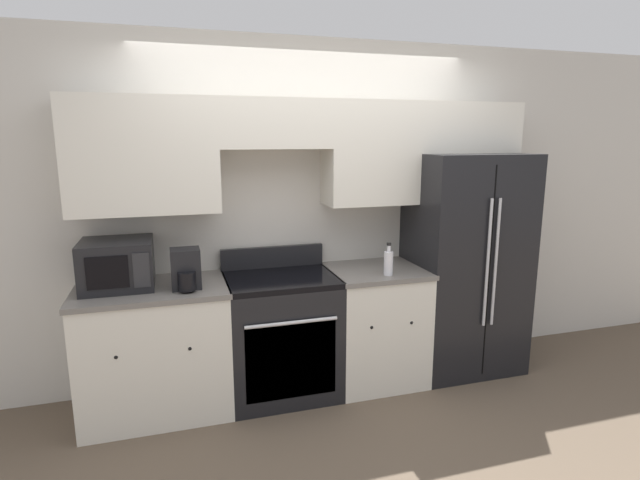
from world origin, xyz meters
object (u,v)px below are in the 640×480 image
microwave (118,264)px  refrigerator (462,262)px  bottle (388,262)px  oven_range (281,335)px

microwave → refrigerator: bearing=-0.1°
refrigerator → microwave: (-2.61, 0.01, 0.18)m
refrigerator → bottle: (-0.76, -0.23, 0.11)m
oven_range → bottle: (0.76, -0.18, 0.54)m
oven_range → bottle: 0.95m
bottle → oven_range: bearing=166.4°
microwave → bottle: bearing=-7.4°
refrigerator → microwave: bearing=179.9°
microwave → bottle: microwave is taller
oven_range → microwave: (-1.08, 0.06, 0.60)m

